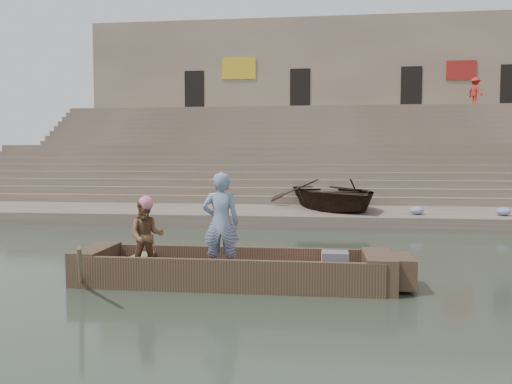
% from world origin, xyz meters
% --- Properties ---
extents(ground, '(120.00, 120.00, 0.00)m').
position_xyz_m(ground, '(0.00, 0.00, 0.00)').
color(ground, '#2B3629').
rests_on(ground, ground).
extents(lower_landing, '(32.00, 4.00, 0.40)m').
position_xyz_m(lower_landing, '(0.00, 8.00, 0.20)').
color(lower_landing, gray).
rests_on(lower_landing, ground).
extents(mid_landing, '(32.00, 3.00, 2.80)m').
position_xyz_m(mid_landing, '(0.00, 15.50, 1.40)').
color(mid_landing, gray).
rests_on(mid_landing, ground).
extents(upper_landing, '(32.00, 3.00, 5.20)m').
position_xyz_m(upper_landing, '(0.00, 22.50, 2.60)').
color(upper_landing, gray).
rests_on(upper_landing, ground).
extents(ghat_steps, '(32.00, 11.00, 5.20)m').
position_xyz_m(ghat_steps, '(0.00, 17.19, 1.80)').
color(ghat_steps, gray).
rests_on(ghat_steps, ground).
extents(building_wall, '(32.00, 5.07, 11.20)m').
position_xyz_m(building_wall, '(0.00, 26.50, 5.60)').
color(building_wall, gray).
rests_on(building_wall, ground).
extents(main_rowboat, '(5.00, 1.30, 0.22)m').
position_xyz_m(main_rowboat, '(-2.25, -0.98, 0.11)').
color(main_rowboat, brown).
rests_on(main_rowboat, ground).
extents(rowboat_trim, '(6.04, 2.63, 1.96)m').
position_xyz_m(rowboat_trim, '(-2.04, -0.99, 0.31)').
color(rowboat_trim, brown).
rests_on(rowboat_trim, ground).
extents(standing_man, '(0.70, 0.51, 1.77)m').
position_xyz_m(standing_man, '(-2.43, -1.10, 1.11)').
color(standing_man, navy).
rests_on(standing_man, main_rowboat).
extents(rowing_man, '(0.73, 0.64, 1.29)m').
position_xyz_m(rowing_man, '(-3.75, -1.18, 0.86)').
color(rowing_man, '#226631').
rests_on(rowing_man, main_rowboat).
extents(television, '(0.46, 0.42, 0.40)m').
position_xyz_m(television, '(-0.45, -0.98, 0.42)').
color(television, slate).
rests_on(television, main_rowboat).
extents(beached_rowboat, '(5.26, 6.14, 1.07)m').
position_xyz_m(beached_rowboat, '(-0.23, 8.56, 0.94)').
color(beached_rowboat, '#2D2116').
rests_on(beached_rowboat, lower_landing).
extents(pedestrian, '(1.00, 1.24, 1.67)m').
position_xyz_m(pedestrian, '(8.34, 22.06, 6.04)').
color(pedestrian, '#B62B1E').
rests_on(pedestrian, upper_landing).
extents(cloth_bundles, '(3.08, 0.46, 0.26)m').
position_xyz_m(cloth_bundles, '(3.72, 7.07, 0.53)').
color(cloth_bundles, '#3F5999').
rests_on(cloth_bundles, lower_landing).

